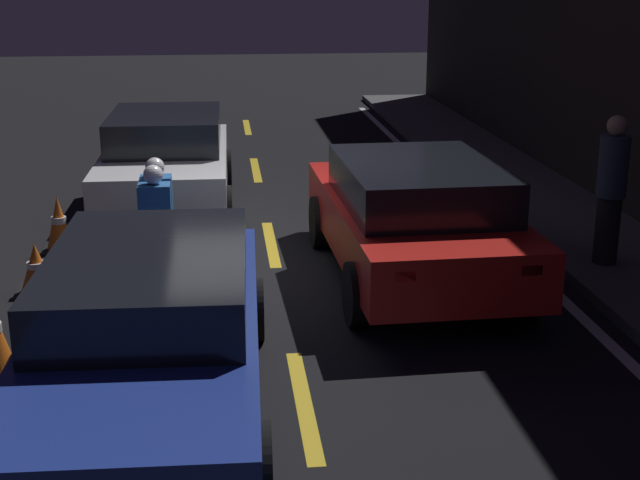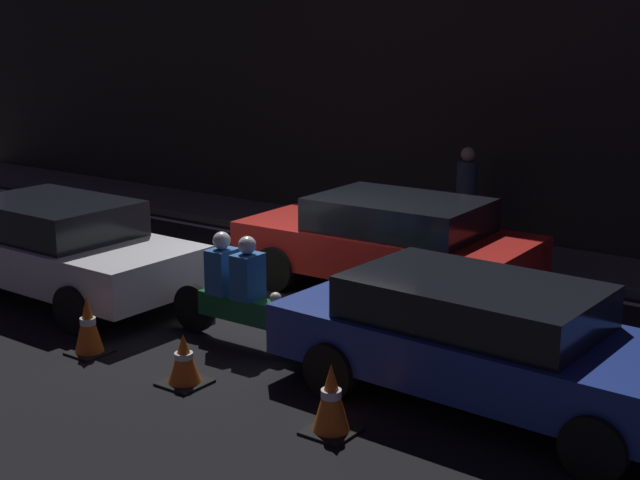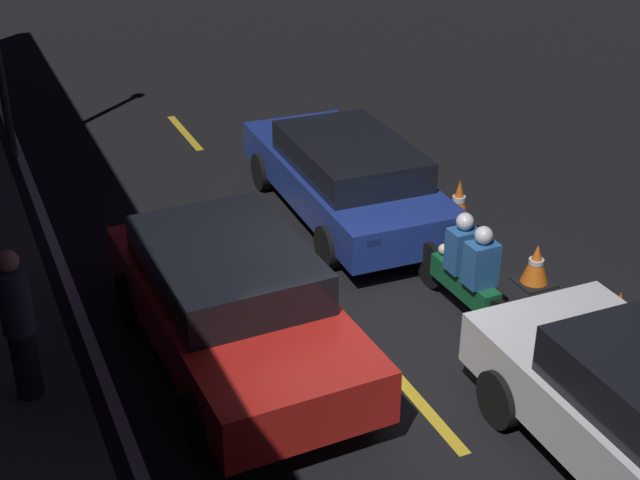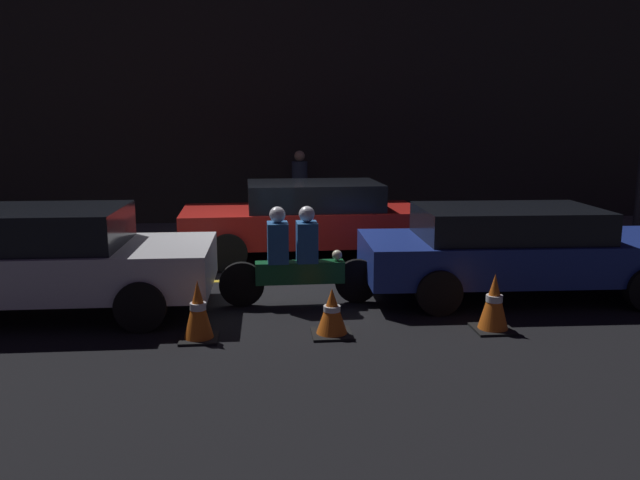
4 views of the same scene
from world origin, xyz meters
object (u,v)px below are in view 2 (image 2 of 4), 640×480
traffic_cone_mid (184,360)px  pedestrian (466,199)px  sedan_blue (487,340)px  traffic_cone_far (331,399)px  motorcycle (238,293)px  sedan_white (61,247)px  taxi_red (389,241)px  traffic_cone_near (88,326)px

traffic_cone_mid → pedestrian: (0.05, 6.52, 0.74)m
sedan_blue → traffic_cone_mid: bearing=-151.4°
traffic_cone_far → motorcycle: bearing=150.3°
traffic_cone_mid → pedestrian: bearing=89.5°
sedan_white → motorcycle: (3.26, 0.05, -0.10)m
traffic_cone_mid → motorcycle: bearing=105.2°
taxi_red → traffic_cone_mid: size_ratio=7.58×
taxi_red → pedestrian: (0.05, 2.29, 0.26)m
sedan_white → traffic_cone_far: size_ratio=5.86×
sedan_white → pedestrian: pedestrian is taller
taxi_red → traffic_cone_near: 4.53m
motorcycle → traffic_cone_far: bearing=-30.5°
sedan_white → pedestrian: 6.42m
motorcycle → traffic_cone_mid: bearing=-75.6°
sedan_blue → traffic_cone_mid: size_ratio=8.04×
taxi_red → traffic_cone_far: taxi_red is taller
sedan_white → motorcycle: 3.27m
traffic_cone_mid → traffic_cone_far: 1.98m
sedan_white → motorcycle: size_ratio=1.88×
sedan_white → traffic_cone_near: 2.44m
taxi_red → traffic_cone_far: (1.98, -4.25, -0.42)m
sedan_white → sedan_blue: 6.50m
motorcycle → traffic_cone_far: size_ratio=3.13×
motorcycle → pedestrian: 5.24m
sedan_blue → traffic_cone_far: size_ratio=6.52×
taxi_red → sedan_blue: (2.88, -2.78, -0.06)m
sedan_white → traffic_cone_far: bearing=-12.0°
motorcycle → traffic_cone_near: motorcycle is taller
traffic_cone_far → traffic_cone_near: bearing=179.7°
sedan_white → motorcycle: sedan_white is taller
taxi_red → traffic_cone_far: size_ratio=6.15×
motorcycle → traffic_cone_far: (2.33, -1.33, -0.30)m
sedan_blue → traffic_cone_near: size_ratio=6.49×
pedestrian → sedan_white: bearing=-124.9°
traffic_cone_near → traffic_cone_far: bearing=-0.3°
traffic_cone_mid → traffic_cone_far: size_ratio=0.81×
traffic_cone_near → traffic_cone_far: 3.54m
traffic_cone_near → sedan_blue: bearing=18.1°
traffic_cone_mid → sedan_blue: bearing=26.7°
sedan_blue → pedestrian: size_ratio=2.67×
taxi_red → traffic_cone_far: bearing=113.4°
sedan_blue → traffic_cone_far: sedan_blue is taller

